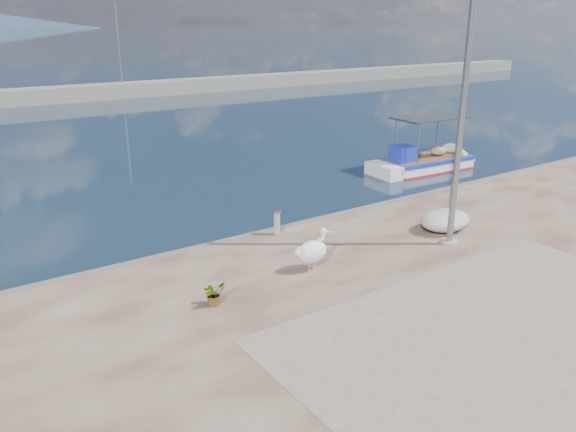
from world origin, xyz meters
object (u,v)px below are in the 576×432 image
Objects in this scene: pelican at (313,251)px; bollard_near at (277,221)px; lamp_post at (461,119)px; boat_right at (425,165)px.

bollard_near is at bearing 91.40° from pelican.
pelican is 0.15× the size of lamp_post.
lamp_post is at bearing -130.66° from boat_right.
boat_right is 11.05m from bollard_near.
boat_right is 10.56m from lamp_post.
lamp_post is at bearing 4.77° from pelican.
boat_right is 5.28× the size of pelican.
bollard_near is (0.59, 2.42, -0.09)m from pelican.
boat_right reaches higher than pelican.
boat_right is 8.00× the size of bollard_near.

